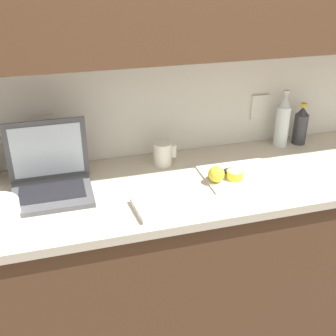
% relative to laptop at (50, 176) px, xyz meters
% --- Properties ---
extents(ground_plane, '(12.00, 12.00, 0.00)m').
position_rel_laptop_xyz_m(ground_plane, '(0.77, -0.08, -1.00)').
color(ground_plane, '#564C47').
rests_on(ground_plane, ground).
extents(wall_back, '(5.20, 0.38, 2.60)m').
position_rel_laptop_xyz_m(wall_back, '(0.77, 0.15, 0.56)').
color(wall_back, white).
rests_on(wall_back, ground_plane).
extents(counter_unit, '(2.38, 0.60, 0.93)m').
position_rel_laptop_xyz_m(counter_unit, '(0.79, -0.07, -0.52)').
color(counter_unit, brown).
rests_on(counter_unit, ground_plane).
extents(laptop, '(0.32, 0.26, 0.27)m').
position_rel_laptop_xyz_m(laptop, '(0.00, 0.00, 0.00)').
color(laptop, '#515156').
rests_on(laptop, counter_unit).
extents(cutting_board, '(0.31, 0.24, 0.01)m').
position_rel_laptop_xyz_m(cutting_board, '(0.77, -0.09, -0.06)').
color(cutting_board, silver).
rests_on(cutting_board, counter_unit).
extents(knife, '(0.25, 0.09, 0.02)m').
position_rel_laptop_xyz_m(knife, '(0.71, -0.07, -0.05)').
color(knife, silver).
rests_on(knife, cutting_board).
extents(lemon_half_cut, '(0.07, 0.07, 0.04)m').
position_rel_laptop_xyz_m(lemon_half_cut, '(0.73, -0.12, -0.04)').
color(lemon_half_cut, yellow).
rests_on(lemon_half_cut, cutting_board).
extents(lemon_whole_beside, '(0.07, 0.07, 0.07)m').
position_rel_laptop_xyz_m(lemon_whole_beside, '(0.65, -0.12, -0.02)').
color(lemon_whole_beside, yellow).
rests_on(lemon_whole_beside, cutting_board).
extents(bottle_green_soda, '(0.07, 0.07, 0.21)m').
position_rel_laptop_xyz_m(bottle_green_soda, '(1.19, 0.14, 0.03)').
color(bottle_green_soda, '#333338').
rests_on(bottle_green_soda, counter_unit).
extents(bottle_oil_tall, '(0.07, 0.07, 0.28)m').
position_rel_laptop_xyz_m(bottle_oil_tall, '(1.09, 0.14, 0.06)').
color(bottle_oil_tall, silver).
rests_on(bottle_oil_tall, counter_unit).
extents(measuring_cup, '(0.10, 0.08, 0.10)m').
position_rel_laptop_xyz_m(measuring_cup, '(0.49, 0.10, -0.01)').
color(measuring_cup, silver).
rests_on(measuring_cup, counter_unit).
extents(dish_towel, '(0.23, 0.18, 0.02)m').
position_rel_laptop_xyz_m(dish_towel, '(0.40, -0.25, -0.05)').
color(dish_towel, white).
rests_on(dish_towel, counter_unit).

